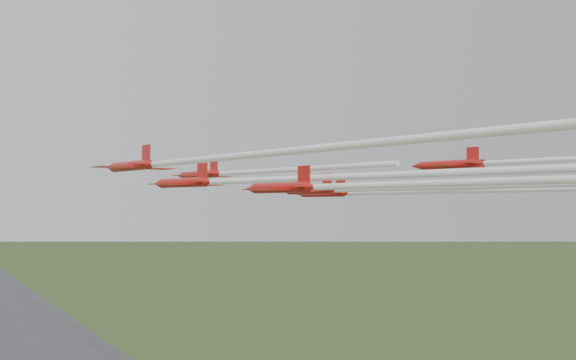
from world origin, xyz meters
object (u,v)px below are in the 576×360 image
jet_lead (235,173)px  jet_row4_left (419,184)px  jet_row3_mid (422,188)px  jet_row2_left (261,180)px  jet_row3_left (213,158)px  jet_row3_right (553,169)px  jet_row2_right (403,192)px

jet_lead → jet_row4_left: bearing=-107.7°
jet_lead → jet_row3_mid: 34.71m
jet_row2_left → jet_row4_left: jet_row2_left is taller
jet_row3_left → jet_lead: bearing=53.6°
jet_row2_left → jet_row3_left: bearing=-141.8°
jet_row3_mid → jet_row3_right: 34.12m
jet_lead → jet_row4_left: (-3.99, -46.54, -2.87)m
jet_row2_right → jet_row3_mid: (-12.65, -20.15, -0.02)m
jet_row2_left → jet_row4_left: 26.69m
jet_row2_left → jet_row3_left: size_ratio=1.06×
jet_row4_left → jet_row3_right: bearing=18.5°
jet_row3_left → jet_row3_right: bearing=4.9°
jet_row2_left → jet_row4_left: bearing=-102.7°
jet_row4_left → jet_row2_right: bearing=43.7°
jet_row4_left → jet_row2_left: bearing=81.7°
jet_row2_left → jet_row3_mid: 18.29m
jet_row2_left → jet_row2_right: bearing=-2.0°
jet_row3_right → jet_row3_mid: bearing=-175.8°
jet_row3_left → jet_row4_left: jet_row3_left is taller
jet_row3_left → jet_row4_left: (14.51, -8.67, -2.13)m
jet_row3_right → jet_row2_left: bearing=160.8°
jet_row2_right → jet_row3_right: 21.25m
jet_lead → jet_row2_right: jet_lead is taller
jet_row2_left → jet_row2_right: size_ratio=0.95×
jet_row3_left → jet_row4_left: bearing=-41.3°
jet_row3_mid → jet_row3_right: jet_row3_right is taller
jet_row2_right → jet_row3_right: jet_row3_right is taller
jet_row2_left → jet_row3_mid: bearing=-66.7°
jet_row3_left → jet_row3_right: jet_row3_right is taller
jet_row2_right → jet_row4_left: size_ratio=0.97×
jet_row2_left → jet_row3_right: 43.55m
jet_row3_mid → jet_row4_left: jet_row4_left is taller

